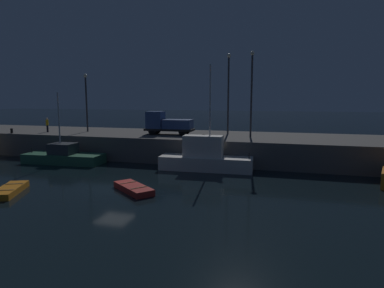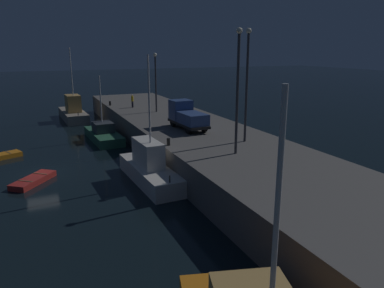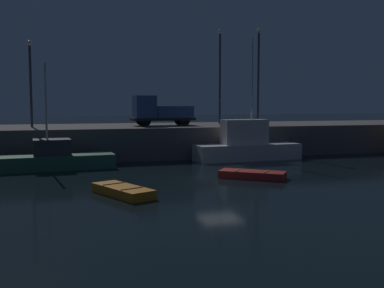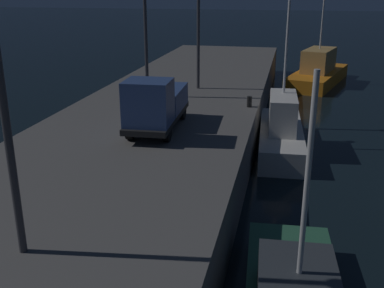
{
  "view_description": "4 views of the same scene",
  "coord_description": "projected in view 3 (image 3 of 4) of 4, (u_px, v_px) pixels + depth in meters",
  "views": [
    {
      "loc": [
        12.26,
        -21.45,
        6.65
      ],
      "look_at": [
        2.4,
        13.11,
        1.65
      ],
      "focal_mm": 30.62,
      "sensor_mm": 36.0,
      "label": 1
    },
    {
      "loc": [
        31.06,
        0.08,
        10.03
      ],
      "look_at": [
        0.82,
        13.36,
        1.41
      ],
      "focal_mm": 33.97,
      "sensor_mm": 36.0,
      "label": 2
    },
    {
      "loc": [
        -9.31,
        -25.0,
        4.44
      ],
      "look_at": [
        2.54,
        14.18,
        0.81
      ],
      "focal_mm": 41.74,
      "sensor_mm": 36.0,
      "label": 3
    },
    {
      "loc": [
        -20.4,
        7.54,
        9.03
      ],
      "look_at": [
        1.96,
        12.33,
        1.1
      ],
      "focal_mm": 43.17,
      "sensor_mm": 36.0,
      "label": 4
    }
  ],
  "objects": [
    {
      "name": "ground_plane",
      "position": [
        220.0,
        178.0,
        26.91
      ],
      "size": [
        320.0,
        320.0,
        0.0
      ],
      "primitive_type": "plane",
      "color": "black"
    },
    {
      "name": "pier_quay",
      "position": [
        165.0,
        139.0,
        40.46
      ],
      "size": [
        61.35,
        10.35,
        2.59
      ],
      "color": "#5B5956",
      "rests_on": "ground"
    },
    {
      "name": "fishing_boat_blue",
      "position": [
        247.0,
        146.0,
        35.75
      ],
      "size": [
        8.75,
        2.79,
        9.7
      ],
      "color": "silver",
      "rests_on": "ground"
    },
    {
      "name": "fishing_boat_orange",
      "position": [
        53.0,
        159.0,
        30.72
      ],
      "size": [
        8.38,
        3.17,
        7.28
      ],
      "color": "#2D6647",
      "rests_on": "ground"
    },
    {
      "name": "dinghy_orange_near",
      "position": [
        252.0,
        175.0,
        26.91
      ],
      "size": [
        3.95,
        3.53,
        0.48
      ],
      "color": "#B22823",
      "rests_on": "ground"
    },
    {
      "name": "rowboat_white_mid",
      "position": [
        123.0,
        191.0,
        21.82
      ],
      "size": [
        2.78,
        4.05,
        0.49
      ],
      "color": "orange",
      "rests_on": "ground"
    },
    {
      "name": "lamp_post_west",
      "position": [
        30.0,
        76.0,
        36.29
      ],
      "size": [
        0.44,
        0.44,
        7.04
      ],
      "color": "#38383D",
      "rests_on": "pier_quay"
    },
    {
      "name": "lamp_post_east",
      "position": [
        220.0,
        70.0,
        43.12
      ],
      "size": [
        0.44,
        0.44,
        9.06
      ],
      "color": "#38383D",
      "rests_on": "pier_quay"
    },
    {
      "name": "lamp_post_central",
      "position": [
        258.0,
        69.0,
        41.51
      ],
      "size": [
        0.44,
        0.44,
        8.89
      ],
      "color": "#38383D",
      "rests_on": "pier_quay"
    },
    {
      "name": "utility_truck",
      "position": [
        160.0,
        111.0,
        39.21
      ],
      "size": [
        5.6,
        2.2,
        2.62
      ],
      "color": "black",
      "rests_on": "pier_quay"
    },
    {
      "name": "bollard_west",
      "position": [
        231.0,
        123.0,
        37.17
      ],
      "size": [
        0.28,
        0.28,
        0.59
      ],
      "primitive_type": "cylinder",
      "color": "black",
      "rests_on": "pier_quay"
    }
  ]
}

